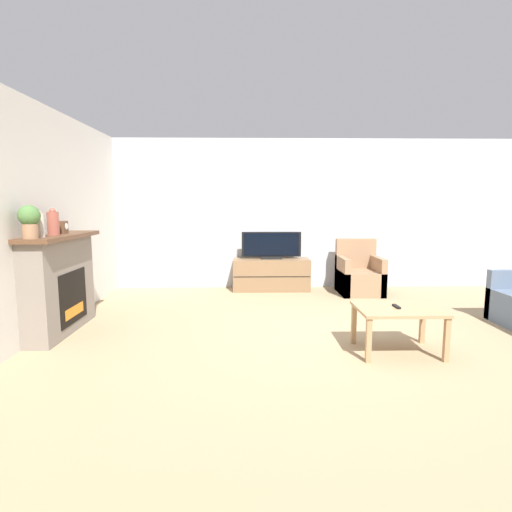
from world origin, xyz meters
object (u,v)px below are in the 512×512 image
tv_stand (271,274)px  potted_plant (29,220)px  mantel_vase_left (39,225)px  coffee_table (398,314)px  armchair (359,276)px  tv (271,246)px  mantel_clock (63,227)px  remote (396,306)px  mantel_vase_centre_left (53,223)px  fireplace (60,283)px

tv_stand → potted_plant: bearing=-132.2°
mantel_vase_left → coffee_table: (3.77, -0.32, -0.91)m
armchair → tv_stand: bearing=169.7°
tv → mantel_clock: bearing=-140.6°
tv → remote: (1.12, -3.04, -0.30)m
armchair → remote: armchair is taller
mantel_clock → armchair: size_ratio=0.16×
mantel_vase_left → tv_stand: size_ratio=0.21×
mantel_vase_left → remote: mantel_vase_left is taller
mantel_vase_centre_left → remote: mantel_vase_centre_left is taller
fireplace → potted_plant: 0.98m
tv_stand → armchair: size_ratio=1.47×
fireplace → mantel_clock: mantel_clock is taller
mantel_vase_left → remote: (3.76, -0.31, -0.83)m
potted_plant → mantel_vase_centre_left: bearing=90.0°
mantel_clock → tv_stand: mantel_clock is taller
mantel_clock → armchair: mantel_clock is taller
potted_plant → coffee_table: (3.77, -0.15, -0.97)m
mantel_vase_left → coffee_table: mantel_vase_left is taller
armchair → mantel_clock: bearing=-155.4°
fireplace → mantel_clock: bearing=82.9°
armchair → mantel_vase_left: bearing=-149.3°
mantel_clock → potted_plant: potted_plant is taller
mantel_vase_centre_left → tv: mantel_vase_centre_left is taller
mantel_vase_left → remote: bearing=-4.7°
mantel_vase_centre_left → potted_plant: 0.50m
mantel_clock → remote: (3.76, -0.87, -0.77)m
mantel_clock → armchair: bearing=24.6°
mantel_vase_centre_left → coffee_table: (3.77, -0.64, -0.92)m
tv_stand → coffee_table: bearing=-69.7°
mantel_vase_left → mantel_clock: 0.57m
mantel_vase_centre_left → potted_plant: size_ratio=0.90×
mantel_vase_centre_left → coffee_table: mantel_vase_centre_left is taller
mantel_clock → tv_stand: bearing=39.4°
mantel_clock → remote: 3.93m
tv → remote: bearing=-69.8°
armchair → coffee_table: 2.81m
mantel_vase_centre_left → armchair: 4.78m
tv → armchair: 1.60m
fireplace → mantel_vase_centre_left: (0.02, -0.11, 0.72)m
mantel_clock → tv_stand: 3.56m
mantel_vase_centre_left → remote: bearing=-9.4°
potted_plant → armchair: 5.03m
tv_stand → remote: bearing=-69.8°
mantel_vase_left → coffee_table: bearing=-4.9°
coffee_table → mantel_vase_centre_left: bearing=170.4°
mantel_vase_left → tv: mantel_vase_left is taller
mantel_vase_centre_left → tv: size_ratio=0.29×
potted_plant → tv: bearing=47.8°
potted_plant → tv_stand: bearing=47.8°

